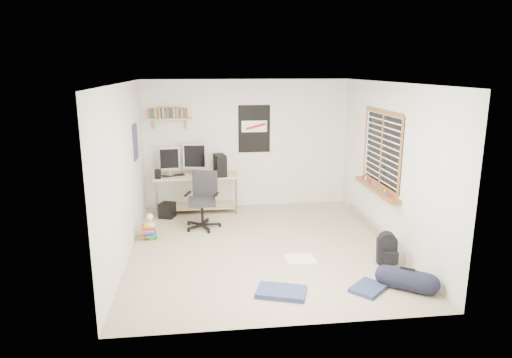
{
  "coord_description": "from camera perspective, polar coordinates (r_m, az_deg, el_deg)",
  "views": [
    {
      "loc": [
        -0.9,
        -6.57,
        2.71
      ],
      "look_at": [
        -0.05,
        0.35,
        1.01
      ],
      "focal_mm": 32.0,
      "sensor_mm": 36.0,
      "label": 1
    }
  ],
  "objects": [
    {
      "name": "backpack",
      "position": [
        6.75,
        16.02,
        -8.64
      ],
      "size": [
        0.3,
        0.26,
        0.36
      ],
      "primitive_type": "cube",
      "rotation": [
        0.0,
        0.0,
        -0.2
      ],
      "color": "black",
      "rests_on": "floor"
    },
    {
      "name": "desk",
      "position": [
        8.89,
        -7.39,
        -1.68
      ],
      "size": [
        1.74,
        1.23,
        0.73
      ],
      "primitive_type": "cube",
      "rotation": [
        0.0,
        0.0,
        0.37
      ],
      "color": "tan",
      "rests_on": "floor"
    },
    {
      "name": "window",
      "position": [
        7.55,
        15.32,
        3.64
      ],
      "size": [
        0.1,
        1.5,
        1.26
      ],
      "primitive_type": "cube",
      "color": "brown",
      "rests_on": "right_wall"
    },
    {
      "name": "poster_left_wall",
      "position": [
        7.94,
        -14.84,
        4.51
      ],
      "size": [
        0.02,
        0.42,
        0.6
      ],
      "primitive_type": "cube",
      "color": "navy",
      "rests_on": "left_wall"
    },
    {
      "name": "office_chair",
      "position": [
        7.89,
        -6.77,
        -2.7
      ],
      "size": [
        0.8,
        0.8,
        0.98
      ],
      "primitive_type": "cube",
      "rotation": [
        0.0,
        0.0,
        -0.29
      ],
      "color": "black",
      "rests_on": "floor"
    },
    {
      "name": "left_wall",
      "position": [
        6.82,
        -16.17,
        0.83
      ],
      "size": [
        0.01,
        4.5,
        2.5
      ],
      "primitive_type": "cube",
      "color": "silver",
      "rests_on": "ground"
    },
    {
      "name": "wall_shelf",
      "position": [
        8.78,
        -10.67,
        7.42
      ],
      "size": [
        0.8,
        0.22,
        0.24
      ],
      "primitive_type": "cube",
      "color": "tan",
      "rests_on": "back_wall"
    },
    {
      "name": "book_stack",
      "position": [
        7.63,
        -13.08,
        -6.25
      ],
      "size": [
        0.5,
        0.43,
        0.3
      ],
      "primitive_type": "cube",
      "rotation": [
        0.0,
        0.0,
        -0.16
      ],
      "color": "olive",
      "rests_on": "floor"
    },
    {
      "name": "monitor_right",
      "position": [
        8.75,
        -7.7,
        2.09
      ],
      "size": [
        0.44,
        0.16,
        0.47
      ],
      "primitive_type": "cube",
      "rotation": [
        0.0,
        0.0,
        -0.12
      ],
      "color": "#9A9B9F",
      "rests_on": "desk"
    },
    {
      "name": "desk_lamp",
      "position": [
        7.53,
        -13.03,
        -4.65
      ],
      "size": [
        0.13,
        0.2,
        0.19
      ],
      "primitive_type": "cube",
      "rotation": [
        0.0,
        0.0,
        0.09
      ],
      "color": "white",
      "rests_on": "book_stack"
    },
    {
      "name": "poster_back_wall",
      "position": [
        8.94,
        -0.22,
        6.28
      ],
      "size": [
        0.62,
        0.03,
        0.92
      ],
      "primitive_type": "cube",
      "color": "black",
      "rests_on": "back_wall"
    },
    {
      "name": "ceiling",
      "position": [
        6.64,
        0.8,
        11.97
      ],
      "size": [
        4.0,
        4.5,
        0.01
      ],
      "primitive_type": "cube",
      "color": "white",
      "rests_on": "ground"
    },
    {
      "name": "keyboard",
      "position": [
        8.73,
        -10.32,
        0.46
      ],
      "size": [
        0.44,
        0.25,
        0.02
      ],
      "primitive_type": "cube",
      "rotation": [
        0.0,
        0.0,
        0.27
      ],
      "color": "black",
      "rests_on": "desk"
    },
    {
      "name": "baseboard_heater",
      "position": [
        7.89,
        14.73,
        -6.13
      ],
      "size": [
        0.08,
        2.5,
        0.18
      ],
      "primitive_type": "cube",
      "color": "#B7B2A8",
      "rests_on": "floor"
    },
    {
      "name": "subwoofer",
      "position": [
        8.63,
        -11.03,
        -3.85
      ],
      "size": [
        0.32,
        0.32,
        0.28
      ],
      "primitive_type": "cube",
      "rotation": [
        0.0,
        0.0,
        -0.34
      ],
      "color": "black",
      "rests_on": "floor"
    },
    {
      "name": "tshirt",
      "position": [
        6.7,
        5.53,
        -9.99
      ],
      "size": [
        0.43,
        0.37,
        0.04
      ],
      "primitive_type": "cube",
      "rotation": [
        0.0,
        0.0,
        0.03
      ],
      "color": "silver",
      "rests_on": "floor"
    },
    {
      "name": "jeans_a",
      "position": [
        5.78,
        3.19,
        -13.93
      ],
      "size": [
        0.69,
        0.55,
        0.07
      ],
      "primitive_type": "cube",
      "rotation": [
        0.0,
        0.0,
        -0.33
      ],
      "color": "navy",
      "rests_on": "floor"
    },
    {
      "name": "duffel_bag",
      "position": [
        6.12,
        18.34,
        -11.82
      ],
      "size": [
        0.38,
        0.38,
        0.53
      ],
      "primitive_type": "cylinder",
      "rotation": [
        0.0,
        0.0,
        -0.64
      ],
      "color": "black",
      "rests_on": "floor"
    },
    {
      "name": "jeans_b",
      "position": [
        6.03,
        13.87,
        -13.13
      ],
      "size": [
        0.56,
        0.55,
        0.06
      ],
      "primitive_type": "cube",
      "rotation": [
        0.0,
        0.0,
        0.74
      ],
      "color": "#232F50",
      "rests_on": "floor"
    },
    {
      "name": "right_wall",
      "position": [
        7.33,
        16.49,
        1.68
      ],
      "size": [
        0.01,
        4.5,
        2.5
      ],
      "primitive_type": "cube",
      "color": "silver",
      "rests_on": "ground"
    },
    {
      "name": "pc_tower",
      "position": [
        8.61,
        -4.52,
        1.75
      ],
      "size": [
        0.25,
        0.41,
        0.4
      ],
      "primitive_type": "cube",
      "rotation": [
        0.0,
        0.0,
        0.19
      ],
      "color": "black",
      "rests_on": "desk"
    },
    {
      "name": "back_wall",
      "position": [
        8.99,
        -1.19,
        4.39
      ],
      "size": [
        4.0,
        0.01,
        2.5
      ],
      "primitive_type": "cube",
      "color": "silver",
      "rests_on": "ground"
    },
    {
      "name": "speaker_left",
      "position": [
        8.53,
        -12.17,
        0.6
      ],
      "size": [
        0.11,
        0.11,
        0.18
      ],
      "primitive_type": "cube",
      "rotation": [
        0.0,
        0.0,
        -0.35
      ],
      "color": "black",
      "rests_on": "desk"
    },
    {
      "name": "floor",
      "position": [
        7.17,
        0.73,
        -8.52
      ],
      "size": [
        4.0,
        4.5,
        0.01
      ],
      "primitive_type": "cube",
      "color": "gray",
      "rests_on": "ground"
    },
    {
      "name": "monitor_left",
      "position": [
        8.73,
        -10.72,
        1.76
      ],
      "size": [
        0.39,
        0.14,
        0.42
      ],
      "primitive_type": "cube",
      "rotation": [
        0.0,
        0.0,
        0.13
      ],
      "color": "#B3B2B7",
      "rests_on": "desk"
    },
    {
      "name": "speaker_right",
      "position": [
        8.63,
        -5.0,
        1.0
      ],
      "size": [
        0.1,
        0.1,
        0.17
      ],
      "primitive_type": "cube",
      "rotation": [
        0.0,
        0.0,
        0.16
      ],
      "color": "black",
      "rests_on": "desk"
    }
  ]
}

